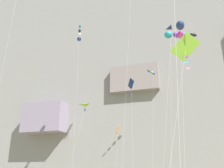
# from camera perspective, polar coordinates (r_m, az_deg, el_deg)

# --- Properties ---
(cliff_face) EXTENTS (180.00, 33.27, 55.85)m
(cliff_face) POSITION_cam_1_polar(r_m,az_deg,el_deg) (72.44, 7.53, 0.82)
(cliff_face) COLOR gray
(cliff_face) RESTS_ON ground
(kite_delta_high_center) EXTENTS (3.45, 3.05, 14.42)m
(kite_delta_high_center) POSITION_cam_1_polar(r_m,az_deg,el_deg) (47.38, -5.76, -5.91)
(kite_delta_high_center) COLOR #8CCC33
(kite_delta_high_center) RESTS_ON ground
(kite_windsock_mid_right) EXTENTS (1.62, 8.97, 21.11)m
(kite_windsock_mid_right) POSITION_cam_1_polar(r_m,az_deg,el_deg) (35.55, 14.73, 10.55)
(kite_windsock_mid_right) COLOR navy
(kite_windsock_mid_right) RESTS_ON ground
(kite_diamond_low_left) EXTENTS (3.84, 3.32, 14.82)m
(kite_diamond_low_left) POSITION_cam_1_polar(r_m,az_deg,el_deg) (23.68, 15.67, 7.45)
(kite_diamond_low_left) COLOR #8CCC33
(kite_diamond_low_left) RESTS_ON ground
(kite_diamond_low_right) EXTENTS (1.51, 2.95, 19.34)m
(kite_diamond_low_right) POSITION_cam_1_polar(r_m,az_deg,el_deg) (45.84, 4.18, -0.51)
(kite_diamond_low_right) COLOR navy
(kite_diamond_low_right) RESTS_ON ground
(kite_diamond_near_cliff) EXTENTS (1.35, 2.04, 33.46)m
(kite_diamond_near_cliff) POSITION_cam_1_polar(r_m,az_deg,el_deg) (47.89, -20.34, 16.23)
(kite_diamond_near_cliff) COLOR black
(kite_diamond_near_cliff) RESTS_ON ground
(kite_diamond_mid_center) EXTENTS (1.12, 4.98, 10.78)m
(kite_diamond_mid_center) POSITION_cam_1_polar(r_m,az_deg,el_deg) (42.24, 1.26, -10.43)
(kite_diamond_mid_center) COLOR orange
(kite_diamond_mid_center) RESTS_ON ground
(kite_windsock_high_right) EXTENTS (5.93, 3.50, 21.60)m
(kite_windsock_high_right) POSITION_cam_1_polar(r_m,az_deg,el_deg) (36.95, 13.81, 10.40)
(kite_windsock_high_right) COLOR teal
(kite_windsock_high_right) RESTS_ON ground
(kite_delta_far_right) EXTENTS (2.52, 2.39, 25.14)m
(kite_delta_far_right) POSITION_cam_1_polar(r_m,az_deg,el_deg) (43.25, 13.02, 9.52)
(kite_delta_far_right) COLOR navy
(kite_delta_far_right) RESTS_ON ground
(kite_windsock_upper_left) EXTENTS (1.26, 6.34, 21.40)m
(kite_windsock_upper_left) POSITION_cam_1_polar(r_m,az_deg,el_deg) (48.78, 8.77, 2.36)
(kite_windsock_upper_left) COLOR blue
(kite_windsock_upper_left) RESTS_ON ground
(kite_windsock_upper_right) EXTENTS (2.66, 4.63, 27.65)m
(kite_windsock_upper_right) POSITION_cam_1_polar(r_m,az_deg,el_deg) (48.69, -7.15, 10.45)
(kite_windsock_upper_right) COLOR navy
(kite_windsock_upper_right) RESTS_ON ground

